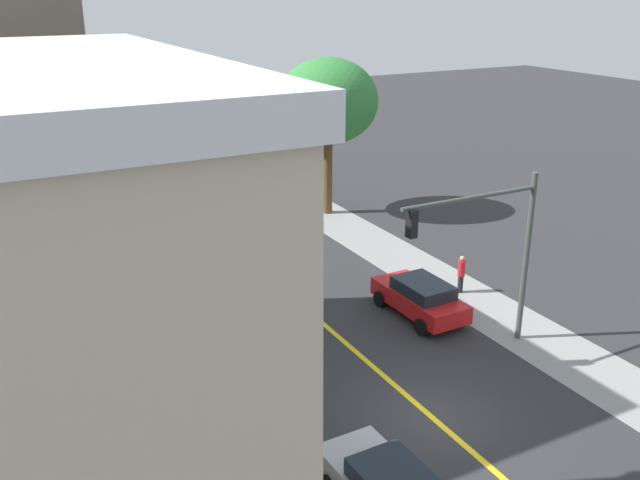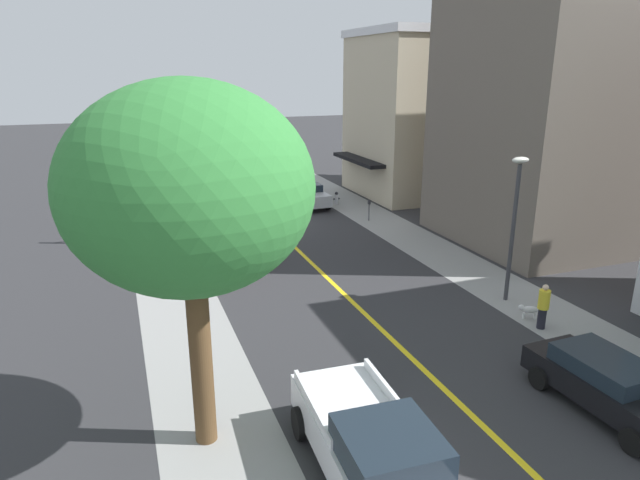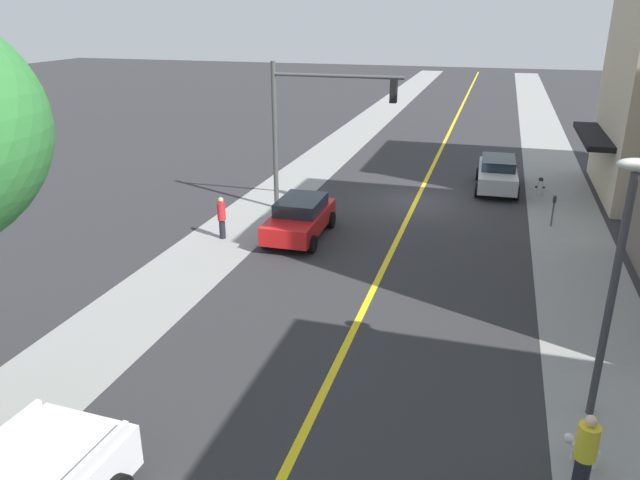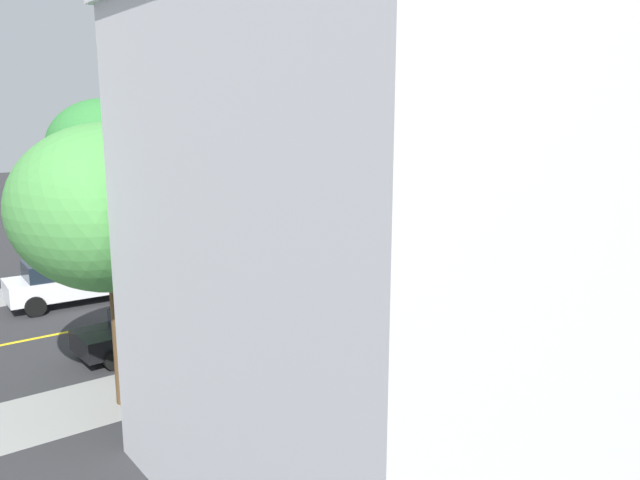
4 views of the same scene
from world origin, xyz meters
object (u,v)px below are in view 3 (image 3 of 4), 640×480
at_px(fire_hydrant, 540,186).
at_px(street_lamp, 618,262).
at_px(small_dog, 582,448).
at_px(parking_meter, 554,206).
at_px(silver_sedan_left_curb, 497,173).
at_px(traffic_light_mast, 314,114).
at_px(pedestrian_yellow_shirt, 585,453).
at_px(pedestrian_red_shirt, 222,217).
at_px(red_sedan_right_curb, 300,217).

bearing_deg(fire_hydrant, street_lamp, 91.03).
bearing_deg(small_dog, fire_hydrant, -65.15).
distance_m(parking_meter, silver_sedan_left_curb, 5.40).
height_order(traffic_light_mast, small_dog, traffic_light_mast).
height_order(fire_hydrant, small_dog, fire_hydrant).
distance_m(traffic_light_mast, pedestrian_yellow_shirt, 17.22).
bearing_deg(silver_sedan_left_curb, pedestrian_red_shirt, -46.53).
height_order(parking_meter, traffic_light_mast, traffic_light_mast).
height_order(parking_meter, red_sedan_right_curb, red_sedan_right_curb).
bearing_deg(small_dog, red_sedan_right_curb, -23.73).
bearing_deg(parking_meter, small_dog, 88.73).
height_order(red_sedan_right_curb, pedestrian_yellow_shirt, pedestrian_yellow_shirt).
xyz_separation_m(silver_sedan_left_curb, pedestrian_red_shirt, (9.81, 9.84, 0.07)).
distance_m(fire_hydrant, pedestrian_yellow_shirt, 19.44).
height_order(silver_sedan_left_curb, pedestrian_red_shirt, pedestrian_red_shirt).
distance_m(silver_sedan_left_curb, small_dog, 19.17).
bearing_deg(traffic_light_mast, street_lamp, -50.19).
bearing_deg(fire_hydrant, pedestrian_yellow_shirt, 89.53).
xyz_separation_m(parking_meter, small_dog, (0.31, 14.15, -0.49)).
xyz_separation_m(traffic_light_mast, small_dog, (-9.36, 13.37, -3.80)).
xyz_separation_m(fire_hydrant, small_dog, (0.06, 18.66, -0.07)).
distance_m(parking_meter, small_dog, 14.17).
height_order(parking_meter, pedestrian_yellow_shirt, pedestrian_yellow_shirt).
bearing_deg(pedestrian_red_shirt, small_dog, -59.18).
distance_m(red_sedan_right_curb, pedestrian_yellow_shirt, 14.12).
height_order(pedestrian_yellow_shirt, small_dog, pedestrian_yellow_shirt).
relative_size(parking_meter, traffic_light_mast, 0.20).
distance_m(fire_hydrant, pedestrian_red_shirt, 15.10).
relative_size(fire_hydrant, street_lamp, 0.15).
xyz_separation_m(parking_meter, traffic_light_mast, (9.68, 0.79, 3.31)).
bearing_deg(red_sedan_right_curb, fire_hydrant, 132.09).
bearing_deg(street_lamp, small_dog, 77.93).
bearing_deg(parking_meter, fire_hydrant, -86.77).
height_order(fire_hydrant, traffic_light_mast, traffic_light_mast).
height_order(silver_sedan_left_curb, pedestrian_yellow_shirt, pedestrian_yellow_shirt).
height_order(pedestrian_red_shirt, pedestrian_yellow_shirt, pedestrian_yellow_shirt).
relative_size(fire_hydrant, red_sedan_right_curb, 0.20).
xyz_separation_m(red_sedan_right_curb, pedestrian_red_shirt, (2.76, 0.99, 0.08)).
distance_m(pedestrian_red_shirt, small_dog, 14.93).
bearing_deg(pedestrian_red_shirt, red_sedan_right_curb, -1.31).
bearing_deg(small_dog, traffic_light_mast, -29.96).
relative_size(parking_meter, pedestrian_red_shirt, 0.78).
height_order(red_sedan_right_curb, pedestrian_red_shirt, pedestrian_red_shirt).
bearing_deg(red_sedan_right_curb, small_dog, 40.22).
distance_m(parking_meter, pedestrian_red_shirt, 13.00).
xyz_separation_m(parking_meter, street_lamp, (-0.05, 12.45, 2.68)).
bearing_deg(silver_sedan_left_curb, pedestrian_yellow_shirt, 3.59).
bearing_deg(red_sedan_right_curb, street_lamp, 46.56).
bearing_deg(pedestrian_red_shirt, parking_meter, 1.28).
bearing_deg(street_lamp, parking_meter, -89.77).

